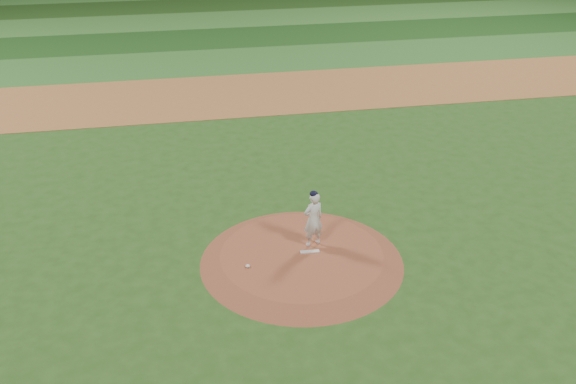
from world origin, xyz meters
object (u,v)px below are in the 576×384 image
Objects in this scene: rosin_bag at (248,266)px; pitcher_on_mound at (313,219)px; pitchers_mound at (302,258)px; pitching_rubber at (310,252)px.

rosin_bag is 0.07× the size of pitcher_on_mound.
pitchers_mound is 0.27m from pitching_rubber.
pitchers_mound is 45.91× the size of rosin_bag.
pitcher_on_mound reaches higher than pitching_rubber.
rosin_bag is at bearing -166.83° from pitchers_mound.
rosin_bag is 2.20m from pitcher_on_mound.
pitching_rubber is at bearing -114.41° from pitcher_on_mound.
pitcher_on_mound reaches higher than pitchers_mound.
pitchers_mound is 3.31× the size of pitcher_on_mound.
rosin_bag reaches higher than pitchers_mound.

